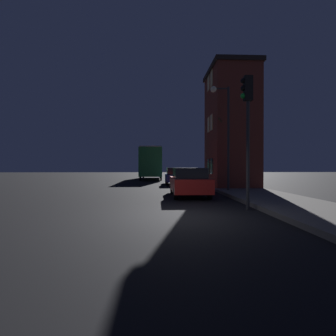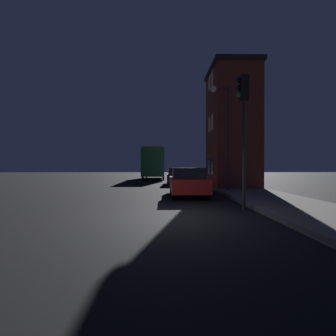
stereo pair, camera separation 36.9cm
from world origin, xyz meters
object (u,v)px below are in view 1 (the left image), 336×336
(bare_tree, at_px, (232,154))
(car_mid_lane, at_px, (176,176))
(traffic_light, at_px, (247,115))
(bus, at_px, (151,161))
(streetlamp, at_px, (224,122))
(car_near_lane, at_px, (189,182))

(bare_tree, bearing_deg, car_mid_lane, 119.81)
(traffic_light, distance_m, bus, 23.15)
(traffic_light, xyz_separation_m, bus, (-3.97, 22.77, -1.25))
(streetlamp, height_order, bare_tree, streetlamp)
(bare_tree, bearing_deg, traffic_light, -102.12)
(streetlamp, distance_m, bare_tree, 2.61)
(bus, bearing_deg, traffic_light, -80.10)
(streetlamp, xyz_separation_m, car_near_lane, (-2.29, -1.69, -3.43))
(traffic_light, relative_size, bare_tree, 1.08)
(car_mid_lane, bearing_deg, car_near_lane, -89.93)
(traffic_light, distance_m, bare_tree, 7.93)
(streetlamp, xyz_separation_m, traffic_light, (-0.70, -6.07, -0.74))
(car_near_lane, xyz_separation_m, car_mid_lane, (-0.01, 8.97, -0.02))
(car_near_lane, bearing_deg, bus, 97.39)
(bus, height_order, car_near_lane, bus)
(bare_tree, xyz_separation_m, car_mid_lane, (-3.25, 5.67, -1.63))
(car_near_lane, height_order, car_mid_lane, car_near_lane)
(car_near_lane, distance_m, car_mid_lane, 8.97)
(car_mid_lane, bearing_deg, traffic_light, -83.17)
(streetlamp, xyz_separation_m, car_mid_lane, (-2.30, 7.28, -3.46))
(streetlamp, relative_size, traffic_light, 1.27)
(bus, distance_m, car_mid_lane, 9.82)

